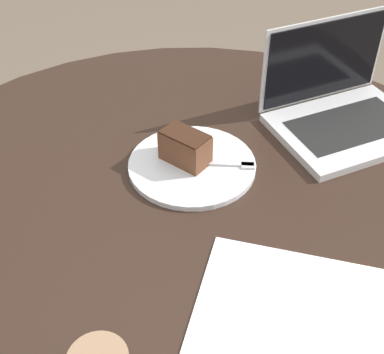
# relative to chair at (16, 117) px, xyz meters

# --- Properties ---
(dining_table) EXTENTS (1.39, 1.39, 0.78)m
(dining_table) POSITION_rel_chair_xyz_m (-0.87, 0.42, 0.17)
(dining_table) COLOR black
(dining_table) RESTS_ON ground_plane
(chair) EXTENTS (0.58, 0.58, 0.97)m
(chair) POSITION_rel_chair_xyz_m (0.00, 0.00, 0.00)
(chair) COLOR black
(chair) RESTS_ON ground_plane
(paper_document) EXTENTS (0.46, 0.34, 0.00)m
(paper_document) POSITION_rel_chair_xyz_m (-1.16, 0.52, 0.29)
(paper_document) COLOR white
(paper_document) RESTS_ON dining_table
(plate) EXTENTS (0.27, 0.27, 0.01)m
(plate) POSITION_rel_chair_xyz_m (-0.80, 0.28, 0.30)
(plate) COLOR silver
(plate) RESTS_ON dining_table
(cake_slice) EXTENTS (0.11, 0.07, 0.07)m
(cake_slice) POSITION_rel_chair_xyz_m (-0.78, 0.28, 0.34)
(cake_slice) COLOR brown
(cake_slice) RESTS_ON plate
(fork) EXTENTS (0.17, 0.08, 0.00)m
(fork) POSITION_rel_chair_xyz_m (-0.86, 0.26, 0.31)
(fork) COLOR silver
(fork) RESTS_ON plate
(laptop) EXTENTS (0.40, 0.41, 0.22)m
(laptop) POSITION_rel_chair_xyz_m (-1.03, -0.01, 0.33)
(laptop) COLOR silver
(laptop) RESTS_ON dining_table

